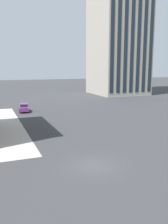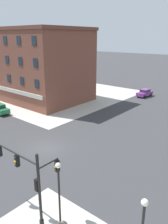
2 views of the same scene
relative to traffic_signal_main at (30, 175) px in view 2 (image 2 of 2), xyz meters
The scene contains 6 objects.
ground_plane 11.61m from the traffic_signal_main, 134.17° to the left, with size 320.00×320.00×0.00m, color #38383A.
sidewalk_far_corner 39.50m from the traffic_signal_main, 134.77° to the left, with size 32.00×32.00×0.02m, color #B7B2A8.
traffic_signal_main is the anchor object (origin of this frame).
street_lamp_corner_near 2.38m from the traffic_signal_main, 14.06° to the left, with size 0.36×0.36×5.16m.
car_main_northbound_near 40.22m from the traffic_signal_main, 104.07° to the left, with size 2.18×4.54×1.68m.
storefront_block_near_corner 37.31m from the traffic_signal_main, 141.85° to the left, with size 25.47×14.40×14.59m.
Camera 2 is at (19.48, -16.09, 12.83)m, focal length 36.49 mm.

